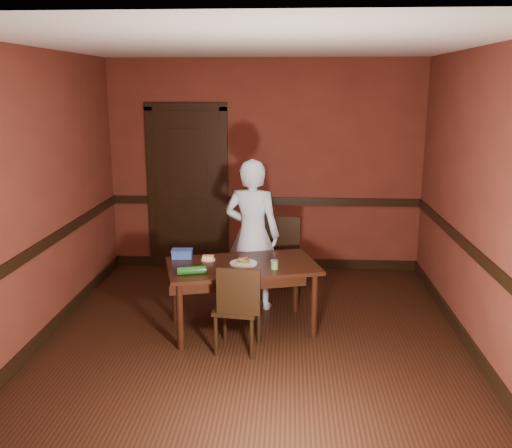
# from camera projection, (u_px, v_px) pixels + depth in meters

# --- Properties ---
(floor) EXTENTS (4.00, 4.50, 0.01)m
(floor) POSITION_uv_depth(u_px,v_px,m) (254.00, 339.00, 5.44)
(floor) COLOR black
(floor) RESTS_ON ground
(ceiling) EXTENTS (4.00, 4.50, 0.01)m
(ceiling) POSITION_uv_depth(u_px,v_px,m) (254.00, 44.00, 4.80)
(ceiling) COLOR white
(ceiling) RESTS_ON ground
(wall_back) EXTENTS (4.00, 0.02, 2.70)m
(wall_back) POSITION_uv_depth(u_px,v_px,m) (265.00, 166.00, 7.30)
(wall_back) COLOR maroon
(wall_back) RESTS_ON ground
(wall_front) EXTENTS (4.00, 0.02, 2.70)m
(wall_front) POSITION_uv_depth(u_px,v_px,m) (226.00, 286.00, 2.94)
(wall_front) COLOR maroon
(wall_front) RESTS_ON ground
(wall_left) EXTENTS (0.02, 4.50, 2.70)m
(wall_left) POSITION_uv_depth(u_px,v_px,m) (37.00, 198.00, 5.24)
(wall_left) COLOR maroon
(wall_left) RESTS_ON ground
(wall_right) EXTENTS (0.02, 4.50, 2.70)m
(wall_right) POSITION_uv_depth(u_px,v_px,m) (481.00, 203.00, 5.00)
(wall_right) COLOR maroon
(wall_right) RESTS_ON ground
(dado_back) EXTENTS (4.00, 0.03, 0.10)m
(dado_back) POSITION_uv_depth(u_px,v_px,m) (265.00, 201.00, 7.39)
(dado_back) COLOR black
(dado_back) RESTS_ON ground
(dado_left) EXTENTS (0.03, 4.50, 0.10)m
(dado_left) POSITION_uv_depth(u_px,v_px,m) (43.00, 245.00, 5.34)
(dado_left) COLOR black
(dado_left) RESTS_ON ground
(dado_right) EXTENTS (0.03, 4.50, 0.10)m
(dado_right) POSITION_uv_depth(u_px,v_px,m) (474.00, 253.00, 5.11)
(dado_right) COLOR black
(dado_right) RESTS_ON ground
(baseboard_back) EXTENTS (4.00, 0.03, 0.12)m
(baseboard_back) POSITION_uv_depth(u_px,v_px,m) (264.00, 263.00, 7.59)
(baseboard_back) COLOR black
(baseboard_back) RESTS_ON ground
(baseboard_left) EXTENTS (0.03, 4.50, 0.12)m
(baseboard_left) POSITION_uv_depth(u_px,v_px,m) (50.00, 328.00, 5.54)
(baseboard_left) COLOR black
(baseboard_left) RESTS_ON ground
(baseboard_right) EXTENTS (0.03, 4.50, 0.12)m
(baseboard_right) POSITION_uv_depth(u_px,v_px,m) (466.00, 339.00, 5.31)
(baseboard_right) COLOR black
(baseboard_right) RESTS_ON ground
(door) EXTENTS (1.05, 0.07, 2.20)m
(door) POSITION_uv_depth(u_px,v_px,m) (188.00, 186.00, 7.39)
(door) COLOR black
(door) RESTS_ON ground
(dining_table) EXTENTS (1.60, 1.16, 0.67)m
(dining_table) POSITION_uv_depth(u_px,v_px,m) (242.00, 297.00, 5.61)
(dining_table) COLOR black
(dining_table) RESTS_ON floor
(chair_far) EXTENTS (0.48, 0.48, 0.90)m
(chair_far) POSITION_uv_depth(u_px,v_px,m) (284.00, 259.00, 6.43)
(chair_far) COLOR black
(chair_far) RESTS_ON floor
(chair_near) EXTENTS (0.44, 0.44, 0.83)m
(chair_near) POSITION_uv_depth(u_px,v_px,m) (238.00, 307.00, 5.15)
(chair_near) COLOR black
(chair_near) RESTS_ON floor
(person) EXTENTS (0.65, 0.49, 1.62)m
(person) POSITION_uv_depth(u_px,v_px,m) (252.00, 235.00, 6.08)
(person) COLOR silver
(person) RESTS_ON floor
(sandwich_plate) EXTENTS (0.26, 0.26, 0.07)m
(sandwich_plate) POSITION_uv_depth(u_px,v_px,m) (243.00, 263.00, 5.51)
(sandwich_plate) COLOR silver
(sandwich_plate) RESTS_ON dining_table
(sauce_jar) EXTENTS (0.07, 0.07, 0.08)m
(sauce_jar) POSITION_uv_depth(u_px,v_px,m) (274.00, 265.00, 5.37)
(sauce_jar) COLOR #518B42
(sauce_jar) RESTS_ON dining_table
(cheese_saucer) EXTENTS (0.14, 0.14, 0.04)m
(cheese_saucer) POSITION_uv_depth(u_px,v_px,m) (208.00, 258.00, 5.65)
(cheese_saucer) COLOR silver
(cheese_saucer) RESTS_ON dining_table
(food_tub) EXTENTS (0.22, 0.16, 0.09)m
(food_tub) POSITION_uv_depth(u_px,v_px,m) (182.00, 254.00, 5.72)
(food_tub) COLOR blue
(food_tub) RESTS_ON dining_table
(wrapped_veg) EXTENTS (0.28, 0.14, 0.07)m
(wrapped_veg) POSITION_uv_depth(u_px,v_px,m) (192.00, 270.00, 5.22)
(wrapped_veg) COLOR #134814
(wrapped_veg) RESTS_ON dining_table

